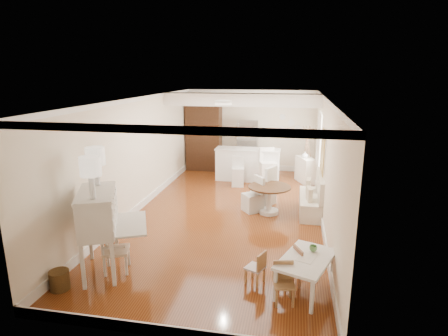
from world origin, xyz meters
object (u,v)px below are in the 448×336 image
(kids_table, at_px, (305,274))
(bar_stool_right, at_px, (268,167))
(slip_chair_far, at_px, (264,185))
(pantry_cabinet, at_px, (204,138))
(kids_chair_c, at_px, (284,284))
(fridge, at_px, (257,147))
(gustavian_armchair, at_px, (116,250))
(bar_stool_left, at_px, (238,172))
(sideboard, at_px, (306,170))
(dining_table, at_px, (269,200))
(kids_chair_b, at_px, (255,267))
(breakfast_counter, at_px, (248,164))
(slip_chair_near, at_px, (253,194))
(secretary_bureau, at_px, (99,232))
(wicker_basket, at_px, (60,280))
(kids_chair_a, at_px, (290,267))

(kids_table, xyz_separation_m, bar_stool_right, (-1.03, 5.71, 0.29))
(slip_chair_far, distance_m, pantry_cabinet, 4.10)
(kids_chair_c, xyz_separation_m, fridge, (-1.18, 7.57, 0.58))
(pantry_cabinet, height_order, fridge, pantry_cabinet)
(gustavian_armchair, distance_m, bar_stool_left, 5.56)
(slip_chair_far, xyz_separation_m, sideboard, (1.13, 2.27, -0.12))
(dining_table, relative_size, slip_chair_far, 1.00)
(kids_chair_b, relative_size, breakfast_counter, 0.28)
(slip_chair_near, height_order, pantry_cabinet, pantry_cabinet)
(secretary_bureau, relative_size, wicker_basket, 4.67)
(kids_chair_b, bearing_deg, fridge, -150.00)
(slip_chair_far, bearing_deg, slip_chair_near, 7.46)
(breakfast_counter, xyz_separation_m, bar_stool_right, (0.68, -0.42, 0.06))
(kids_table, relative_size, slip_chair_near, 1.30)
(secretary_bureau, relative_size, kids_chair_c, 2.30)
(fridge, bearing_deg, kids_chair_b, -84.37)
(wicker_basket, xyz_separation_m, fridge, (2.35, 7.87, 0.74))
(kids_chair_a, distance_m, kids_chair_b, 0.56)
(wicker_basket, bearing_deg, bar_stool_right, 66.20)
(slip_chair_near, xyz_separation_m, bar_stool_left, (-0.69, 2.05, 0.01))
(kids_chair_c, height_order, fridge, fridge)
(breakfast_counter, bearing_deg, kids_table, -74.45)
(slip_chair_far, xyz_separation_m, bar_stool_right, (-0.02, 1.76, 0.05))
(kids_table, distance_m, slip_chair_far, 4.09)
(wicker_basket, height_order, breakfast_counter, breakfast_counter)
(gustavian_armchair, relative_size, breakfast_counter, 0.39)
(secretary_bureau, bearing_deg, slip_chair_far, 34.83)
(pantry_cabinet, bearing_deg, bar_stool_left, -50.26)
(kids_chair_a, height_order, kids_chair_b, kids_chair_a)
(secretary_bureau, distance_m, sideboard, 7.23)
(secretary_bureau, xyz_separation_m, sideboard, (3.58, 6.27, -0.34))
(wicker_basket, distance_m, kids_chair_a, 3.70)
(kids_chair_a, height_order, slip_chair_far, slip_chair_far)
(bar_stool_left, distance_m, sideboard, 2.19)
(kids_chair_a, bearing_deg, secretary_bureau, -112.54)
(kids_chair_c, bearing_deg, kids_chair_a, 71.00)
(kids_table, height_order, slip_chair_near, slip_chair_near)
(gustavian_armchair, height_order, bar_stool_left, bar_stool_left)
(gustavian_armchair, bearing_deg, bar_stool_left, -32.18)
(gustavian_armchair, xyz_separation_m, slip_chair_far, (2.21, 3.94, 0.11))
(bar_stool_left, xyz_separation_m, fridge, (0.41, 1.76, 0.45))
(bar_stool_right, bearing_deg, fridge, 90.39)
(kids_chair_b, xyz_separation_m, slip_chair_near, (-0.42, 3.30, 0.15))
(dining_table, xyz_separation_m, slip_chair_near, (-0.41, 0.09, 0.09))
(gustavian_armchair, relative_size, sideboard, 0.97)
(slip_chair_near, xyz_separation_m, pantry_cabinet, (-2.18, 3.84, 0.71))
(slip_chair_far, bearing_deg, gustavian_armchair, -1.66)
(gustavian_armchair, height_order, fridge, fridge)
(gustavian_armchair, xyz_separation_m, fridge, (1.71, 7.16, 0.50))
(breakfast_counter, bearing_deg, sideboard, 2.76)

